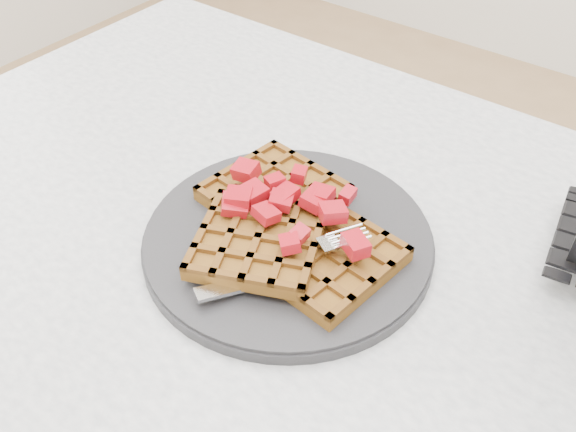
{
  "coord_description": "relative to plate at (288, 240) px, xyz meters",
  "views": [
    {
      "loc": [
        0.22,
        -0.35,
        1.2
      ],
      "look_at": [
        -0.07,
        0.02,
        0.79
      ],
      "focal_mm": 40.0,
      "sensor_mm": 36.0,
      "label": 1
    }
  ],
  "objects": [
    {
      "name": "plate",
      "position": [
        0.0,
        0.0,
        0.0
      ],
      "size": [
        0.29,
        0.29,
        0.02
      ],
      "primitive_type": "cylinder",
      "color": "#242427",
      "rests_on": "table"
    },
    {
      "name": "waffles",
      "position": [
        0.0,
        -0.0,
        0.02
      ],
      "size": [
        0.23,
        0.22,
        0.03
      ],
      "color": "brown",
      "rests_on": "plate"
    },
    {
      "name": "strawberry_pile",
      "position": [
        -0.0,
        0.0,
        0.05
      ],
      "size": [
        0.15,
        0.15,
        0.02
      ],
      "primitive_type": null,
      "color": "#960411",
      "rests_on": "waffles"
    },
    {
      "name": "fork",
      "position": [
        0.04,
        -0.04,
        0.02
      ],
      "size": [
        0.11,
        0.17,
        0.02
      ],
      "primitive_type": null,
      "rotation": [
        0.0,
        0.0,
        -0.51
      ],
      "color": "silver",
      "rests_on": "plate"
    },
    {
      "name": "table",
      "position": [
        0.07,
        -0.02,
        -0.12
      ],
      "size": [
        1.2,
        0.8,
        0.75
      ],
      "color": "silver",
      "rests_on": "ground"
    }
  ]
}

